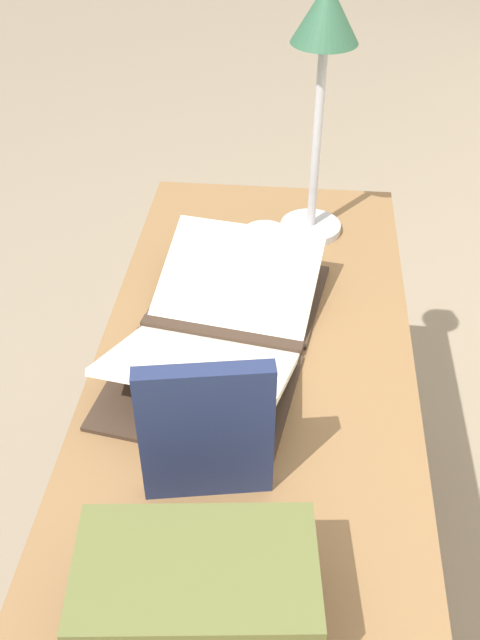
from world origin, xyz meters
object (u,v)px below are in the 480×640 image
book_standing_upright (206,433)px  book_stack_tall (198,596)px  reading_lamp (323,53)px  open_book (221,327)px  coffee_mug (262,253)px

book_standing_upright → book_stack_tall: bearing=-6.0°
book_stack_tall → reading_lamp: size_ratio=0.57×
open_book → book_standing_upright: book_standing_upright is taller
book_stack_tall → coffee_mug: (-0.73, 0.02, -0.02)m
book_standing_upright → coffee_mug: book_standing_upright is taller
book_standing_upright → coffee_mug: (-0.53, 0.04, -0.07)m
book_stack_tall → coffee_mug: book_stack_tall is taller
book_stack_tall → book_standing_upright: book_standing_upright is taller
open_book → reading_lamp: 0.54m
book_stack_tall → reading_lamp: reading_lamp is taller
book_stack_tall → reading_lamp: (-0.91, 0.12, 0.32)m
open_book → book_stack_tall: bearing=13.1°
book_standing_upright → coffee_mug: 0.54m
open_book → coffee_mug: open_book is taller
open_book → coffee_mug: size_ratio=4.92×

